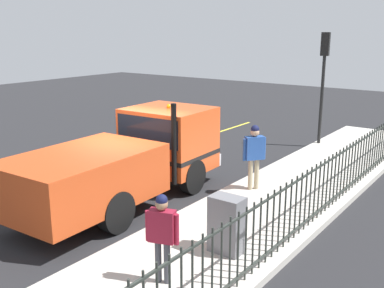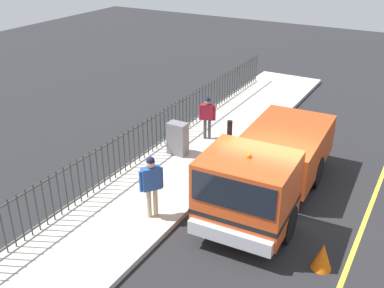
{
  "view_description": "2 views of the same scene",
  "coord_description": "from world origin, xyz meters",
  "views": [
    {
      "loc": [
        8.31,
        -8.41,
        4.41
      ],
      "look_at": [
        1.97,
        0.25,
        1.72
      ],
      "focal_mm": 42.79,
      "sensor_mm": 36.0,
      "label": 1
    },
    {
      "loc": [
        -3.35,
        10.57,
        7.23
      ],
      "look_at": [
        2.17,
        0.85,
        1.87
      ],
      "focal_mm": 42.46,
      "sensor_mm": 36.0,
      "label": 2
    }
  ],
  "objects": [
    {
      "name": "ground_plane",
      "position": [
        0.0,
        0.0,
        0.0
      ],
      "size": [
        53.62,
        53.62,
        0.0
      ],
      "primitive_type": "plane",
      "color": "#232326",
      "rests_on": "ground"
    },
    {
      "name": "iron_fence",
      "position": [
        4.81,
        0.0,
        0.85
      ],
      "size": [
        0.04,
        20.75,
        1.37
      ],
      "color": "#2D332D",
      "rests_on": "sidewalk_slab"
    },
    {
      "name": "pedestrian_distant",
      "position": [
        3.69,
        -2.96,
        1.14
      ],
      "size": [
        0.58,
        0.34,
        1.61
      ],
      "rotation": [
        0.0,
        0.0,
        3.46
      ],
      "color": "maroon",
      "rests_on": "sidewalk_slab"
    },
    {
      "name": "traffic_light_near",
      "position": [
        2.13,
        8.33,
        3.11
      ],
      "size": [
        0.33,
        0.25,
        4.17
      ],
      "rotation": [
        0.0,
        0.0,
        3.28
      ],
      "color": "black",
      "rests_on": "sidewalk_slab"
    },
    {
      "name": "lane_marking",
      "position": [
        -2.4,
        0.0,
        0.0
      ],
      "size": [
        0.12,
        21.94,
        0.01
      ],
      "primitive_type": "cube",
      "color": "yellow",
      "rests_on": "ground"
    },
    {
      "name": "utility_cabinet",
      "position": [
        3.99,
        -1.36,
        0.73
      ],
      "size": [
        0.66,
        0.43,
        1.14
      ],
      "primitive_type": "cube",
      "color": "slate",
      "rests_on": "sidewalk_slab"
    },
    {
      "name": "sidewalk_slab",
      "position": [
        3.5,
        0.0,
        0.08
      ],
      "size": [
        3.11,
        24.37,
        0.16
      ],
      "primitive_type": "cube",
      "color": "#B7B2A8",
      "rests_on": "ground"
    },
    {
      "name": "worker_standing",
      "position": [
        2.64,
        2.18,
        1.25
      ],
      "size": [
        0.49,
        0.54,
        1.79
      ],
      "rotation": [
        0.0,
        0.0,
        -2.23
      ],
      "color": "#264C99",
      "rests_on": "sidewalk_slab"
    },
    {
      "name": "traffic_cone",
      "position": [
        -1.86,
        1.82,
        0.34
      ],
      "size": [
        0.48,
        0.48,
        0.68
      ],
      "primitive_type": "cone",
      "color": "orange",
      "rests_on": "ground"
    },
    {
      "name": "work_truck",
      "position": [
        0.28,
        -0.01,
        1.24
      ],
      "size": [
        2.5,
        6.42,
        2.61
      ],
      "rotation": [
        0.0,
        0.0,
        0.04
      ],
      "color": "#D84C1E",
      "rests_on": "ground"
    }
  ]
}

